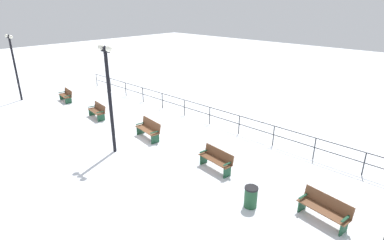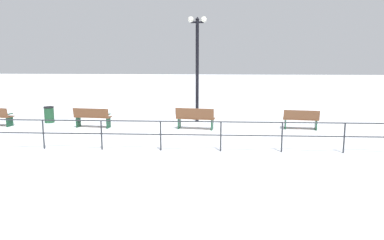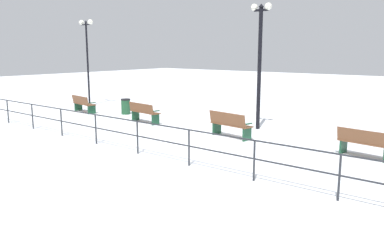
{
  "view_description": "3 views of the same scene",
  "coord_description": "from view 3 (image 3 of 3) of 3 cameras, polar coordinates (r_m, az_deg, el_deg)",
  "views": [
    {
      "loc": [
        8.86,
        11.62,
        6.61
      ],
      "look_at": [
        -1.48,
        1.83,
        1.11
      ],
      "focal_mm": 29.02,
      "sensor_mm": 36.0,
      "label": 1
    },
    {
      "loc": [
        -16.29,
        -0.74,
        3.3
      ],
      "look_at": [
        -1.64,
        0.07,
        0.67
      ],
      "focal_mm": 35.71,
      "sensor_mm": 36.0,
      "label": 2
    },
    {
      "loc": [
        -11.79,
        -7.49,
        3.13
      ],
      "look_at": [
        -1.76,
        0.52,
        0.82
      ],
      "focal_mm": 36.28,
      "sensor_mm": 36.0,
      "label": 3
    }
  ],
  "objects": [
    {
      "name": "bench_fourth",
      "position": [
        16.98,
        -7.09,
        1.17
      ],
      "size": [
        0.68,
        1.66,
        0.88
      ],
      "rotation": [
        0.0,
        0.0,
        -0.12
      ],
      "color": "brown",
      "rests_on": "ground"
    },
    {
      "name": "waterfront_railing",
      "position": [
        11.21,
        -4.47,
        -2.34
      ],
      "size": [
        0.05,
        22.32,
        1.03
      ],
      "color": "#26282D",
      "rests_on": "ground"
    },
    {
      "name": "bench_third",
      "position": [
        14.06,
        5.6,
        -0.63
      ],
      "size": [
        0.79,
        1.71,
        0.95
      ],
      "rotation": [
        0.0,
        0.0,
        -0.14
      ],
      "color": "brown",
      "rests_on": "ground"
    },
    {
      "name": "trash_bin",
      "position": [
        19.52,
        -9.72,
        1.98
      ],
      "size": [
        0.46,
        0.46,
        0.76
      ],
      "color": "#1E4C2D",
      "rests_on": "ground"
    },
    {
      "name": "lamppost_middle",
      "position": [
        15.58,
        9.95,
        10.06
      ],
      "size": [
        0.27,
        0.87,
        4.9
      ],
      "color": "black",
      "rests_on": "ground"
    },
    {
      "name": "lamppost_far",
      "position": [
        22.98,
        -15.21,
        10.81
      ],
      "size": [
        0.28,
        1.08,
        4.81
      ],
      "color": "black",
      "rests_on": "ground"
    },
    {
      "name": "bench_second",
      "position": [
        12.49,
        23.94,
        -3.07
      ],
      "size": [
        0.74,
        1.54,
        0.86
      ],
      "rotation": [
        0.0,
        0.0,
        -0.13
      ],
      "color": "brown",
      "rests_on": "ground"
    },
    {
      "name": "bench_fifth",
      "position": [
        20.53,
        -15.69,
        2.34
      ],
      "size": [
        0.77,
        1.7,
        0.86
      ],
      "rotation": [
        0.0,
        0.0,
        -0.16
      ],
      "color": "brown",
      "rests_on": "ground"
    },
    {
      "name": "ground_plane",
      "position": [
        14.31,
        6.03,
        -2.47
      ],
      "size": [
        80.0,
        80.0,
        0.0
      ],
      "primitive_type": "plane",
      "color": "white",
      "rests_on": "ground"
    }
  ]
}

